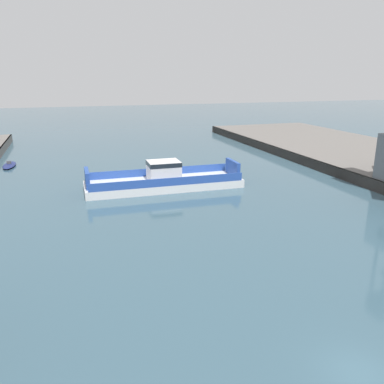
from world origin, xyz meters
TOP-DOWN VIEW (x-y plane):
  - ground_plane at (0.00, 0.00)m, footprint 400.00×400.00m
  - chain_ferry at (-1.04, 38.47)m, footprint 21.90×6.71m
  - moored_boat_mid_left at (-23.38, 59.89)m, footprint 2.32×6.18m

SIDE VIEW (x-z plane):
  - ground_plane at x=0.00m, z-range 0.00..0.00m
  - moored_boat_mid_left at x=-23.38m, z-range -0.24..0.78m
  - chain_ferry at x=-1.04m, z-range -0.78..3.08m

